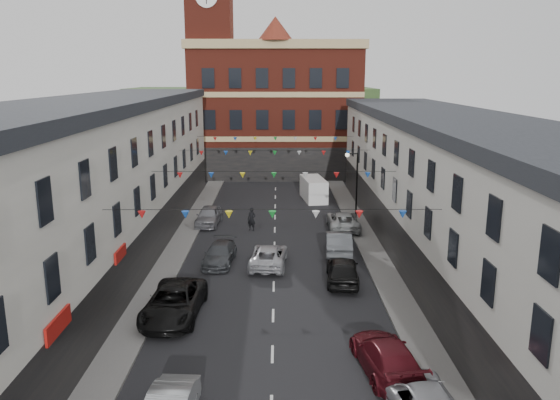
{
  "coord_description": "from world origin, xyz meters",
  "views": [
    {
      "loc": [
        0.25,
        -30.27,
        12.27
      ],
      "look_at": [
        0.41,
        7.51,
        3.52
      ],
      "focal_mm": 35.0,
      "sensor_mm": 36.0,
      "label": 1
    }
  ],
  "objects_px": {
    "moving_car": "(269,256)",
    "car_left_c": "(174,302)",
    "street_lamp": "(354,178)",
    "car_right_c": "(386,356)",
    "car_left_e": "(209,216)",
    "car_right_d": "(343,270)",
    "car_right_e": "(339,243)",
    "car_left_d": "(220,254)",
    "car_right_b": "(422,400)",
    "white_van": "(313,189)",
    "pedestrian": "(252,219)",
    "car_right_f": "(343,221)"
  },
  "relations": [
    {
      "from": "car_right_c",
      "to": "white_van",
      "type": "relative_size",
      "value": 1.04
    },
    {
      "from": "car_left_d",
      "to": "car_left_c",
      "type": "bearing_deg",
      "value": -96.03
    },
    {
      "from": "car_right_c",
      "to": "white_van",
      "type": "height_order",
      "value": "white_van"
    },
    {
      "from": "car_right_c",
      "to": "street_lamp",
      "type": "bearing_deg",
      "value": -102.2
    },
    {
      "from": "car_left_d",
      "to": "moving_car",
      "type": "relative_size",
      "value": 0.92
    },
    {
      "from": "street_lamp",
      "to": "car_right_c",
      "type": "height_order",
      "value": "street_lamp"
    },
    {
      "from": "car_left_d",
      "to": "street_lamp",
      "type": "bearing_deg",
      "value": 48.79
    },
    {
      "from": "car_right_b",
      "to": "car_right_f",
      "type": "distance_m",
      "value": 24.68
    },
    {
      "from": "car_left_d",
      "to": "pedestrian",
      "type": "bearing_deg",
      "value": 81.66
    },
    {
      "from": "car_right_b",
      "to": "car_right_d",
      "type": "height_order",
      "value": "car_right_d"
    },
    {
      "from": "moving_car",
      "to": "car_right_d",
      "type": "bearing_deg",
      "value": 150.66
    },
    {
      "from": "car_right_f",
      "to": "moving_car",
      "type": "relative_size",
      "value": 1.07
    },
    {
      "from": "car_right_c",
      "to": "pedestrian",
      "type": "bearing_deg",
      "value": -80.67
    },
    {
      "from": "car_left_e",
      "to": "car_right_c",
      "type": "distance_m",
      "value": 25.34
    },
    {
      "from": "car_left_e",
      "to": "car_right_d",
      "type": "xyz_separation_m",
      "value": [
        9.63,
        -13.0,
        0.03
      ]
    },
    {
      "from": "car_left_c",
      "to": "car_right_c",
      "type": "height_order",
      "value": "car_left_c"
    },
    {
      "from": "car_right_c",
      "to": "car_right_e",
      "type": "xyz_separation_m",
      "value": [
        -0.31,
        15.49,
        0.07
      ]
    },
    {
      "from": "car_right_e",
      "to": "white_van",
      "type": "height_order",
      "value": "white_van"
    },
    {
      "from": "street_lamp",
      "to": "white_van",
      "type": "distance_m",
      "value": 9.59
    },
    {
      "from": "car_right_b",
      "to": "car_right_f",
      "type": "relative_size",
      "value": 0.96
    },
    {
      "from": "car_right_c",
      "to": "car_right_f",
      "type": "xyz_separation_m",
      "value": [
        0.71,
        21.59,
        -0.02
      ]
    },
    {
      "from": "car_left_d",
      "to": "pedestrian",
      "type": "height_order",
      "value": "pedestrian"
    },
    {
      "from": "car_left_c",
      "to": "car_right_b",
      "type": "xyz_separation_m",
      "value": [
        10.61,
        -8.54,
        -0.1
      ]
    },
    {
      "from": "car_right_c",
      "to": "white_van",
      "type": "bearing_deg",
      "value": -96.17
    },
    {
      "from": "car_right_f",
      "to": "car_right_d",
      "type": "bearing_deg",
      "value": 84.38
    },
    {
      "from": "car_left_d",
      "to": "car_right_e",
      "type": "relative_size",
      "value": 0.91
    },
    {
      "from": "car_right_d",
      "to": "moving_car",
      "type": "bearing_deg",
      "value": -29.39
    },
    {
      "from": "car_left_d",
      "to": "car_right_d",
      "type": "xyz_separation_m",
      "value": [
        7.73,
        -3.47,
        0.14
      ]
    },
    {
      "from": "car_right_b",
      "to": "street_lamp",
      "type": "bearing_deg",
      "value": -98.87
    },
    {
      "from": "car_left_d",
      "to": "car_right_c",
      "type": "height_order",
      "value": "car_right_c"
    },
    {
      "from": "street_lamp",
      "to": "car_left_c",
      "type": "xyz_separation_m",
      "value": [
        -11.66,
        -18.11,
        -3.1
      ]
    },
    {
      "from": "car_left_c",
      "to": "car_right_c",
      "type": "bearing_deg",
      "value": -26.03
    },
    {
      "from": "car_right_b",
      "to": "white_van",
      "type": "height_order",
      "value": "white_van"
    },
    {
      "from": "car_right_c",
      "to": "moving_car",
      "type": "distance_m",
      "value": 14.12
    },
    {
      "from": "white_van",
      "to": "car_left_d",
      "type": "bearing_deg",
      "value": -119.48
    },
    {
      "from": "car_left_d",
      "to": "car_left_e",
      "type": "height_order",
      "value": "car_left_e"
    },
    {
      "from": "car_right_c",
      "to": "pedestrian",
      "type": "relative_size",
      "value": 2.76
    },
    {
      "from": "street_lamp",
      "to": "car_right_c",
      "type": "bearing_deg",
      "value": -94.27
    },
    {
      "from": "car_left_e",
      "to": "car_right_b",
      "type": "height_order",
      "value": "car_left_e"
    },
    {
      "from": "car_left_e",
      "to": "white_van",
      "type": "relative_size",
      "value": 0.91
    },
    {
      "from": "car_right_b",
      "to": "white_van",
      "type": "relative_size",
      "value": 1.02
    },
    {
      "from": "car_left_c",
      "to": "car_right_b",
      "type": "bearing_deg",
      "value": -36.06
    },
    {
      "from": "car_left_c",
      "to": "pedestrian",
      "type": "xyz_separation_m",
      "value": [
        3.26,
        15.92,
        0.14
      ]
    },
    {
      "from": "car_left_e",
      "to": "moving_car",
      "type": "xyz_separation_m",
      "value": [
        5.15,
        -10.01,
        -0.09
      ]
    },
    {
      "from": "street_lamp",
      "to": "car_left_d",
      "type": "bearing_deg",
      "value": -135.63
    },
    {
      "from": "car_right_d",
      "to": "car_right_e",
      "type": "distance_m",
      "value": 5.34
    },
    {
      "from": "car_right_d",
      "to": "moving_car",
      "type": "relative_size",
      "value": 0.95
    },
    {
      "from": "car_left_c",
      "to": "pedestrian",
      "type": "relative_size",
      "value": 3.07
    },
    {
      "from": "street_lamp",
      "to": "car_right_b",
      "type": "distance_m",
      "value": 26.86
    },
    {
      "from": "moving_car",
      "to": "car_left_c",
      "type": "bearing_deg",
      "value": 62.73
    }
  ]
}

